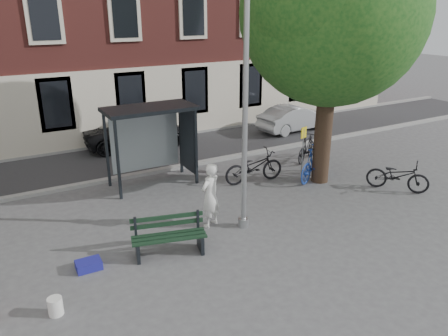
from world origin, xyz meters
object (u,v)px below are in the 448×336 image
at_px(bus_shelter, 161,126).
at_px(bike_b, 314,163).
at_px(bike_d, 307,148).
at_px(car_dark, 137,132).
at_px(car_silver, 294,118).
at_px(bike_a, 254,167).
at_px(notice_sign, 303,141).
at_px(painter, 210,195).
at_px(lamppost, 245,126).
at_px(bike_c, 398,175).
at_px(bench, 169,238).

xyz_separation_m(bus_shelter, bike_b, (4.52, -2.37, -1.33)).
bearing_deg(bike_d, car_dark, 14.09).
xyz_separation_m(bike_b, car_silver, (3.40, 5.34, 0.02)).
bearing_deg(bike_a, bike_d, -67.99).
distance_m(bike_d, notice_sign, 1.67).
relative_size(bike_b, bike_d, 1.14).
distance_m(bus_shelter, car_dark, 4.53).
distance_m(bus_shelter, painter, 3.76).
xyz_separation_m(car_dark, notice_sign, (3.87, -6.09, 0.59)).
bearing_deg(car_dark, bike_a, -156.35).
bearing_deg(lamppost, bike_c, -3.43).
xyz_separation_m(painter, bike_c, (6.33, -0.83, -0.38)).
xyz_separation_m(bus_shelter, notice_sign, (4.49, -1.79, -0.72)).
bearing_deg(bike_a, notice_sign, -90.22).
xyz_separation_m(bike_a, bike_d, (2.97, 0.84, -0.03)).
height_order(lamppost, bike_d, lamppost).
xyz_separation_m(bus_shelter, car_silver, (7.92, 2.97, -1.31)).
height_order(car_silver, notice_sign, notice_sign).
height_order(bike_a, bike_d, bike_a).
bearing_deg(bench, lamppost, 21.60).
xyz_separation_m(painter, car_dark, (0.74, 7.90, -0.27)).
relative_size(lamppost, car_silver, 1.65).
relative_size(bike_a, car_dark, 0.48).
relative_size(bus_shelter, car_silver, 0.77).
distance_m(bike_d, car_silver, 4.39).
bearing_deg(bus_shelter, bike_c, -35.57).
distance_m(bike_a, car_silver, 6.99).
bearing_deg(bike_c, bus_shelter, 108.60).
distance_m(bench, bike_b, 6.49).
xyz_separation_m(lamppost, car_silver, (7.31, 7.08, -2.17)).
distance_m(bike_b, bike_c, 2.68).
height_order(painter, bike_c, painter).
xyz_separation_m(lamppost, notice_sign, (3.88, 2.31, -1.58)).
height_order(bike_d, car_dark, car_dark).
bearing_deg(bike_a, bench, 129.55).
height_order(bike_a, bike_c, bike_a).
bearing_deg(bike_c, bench, 143.70).
distance_m(painter, bike_d, 6.39).
bearing_deg(bench, bus_shelter, 84.10).
bearing_deg(car_dark, bench, 170.27).
distance_m(lamppost, car_dark, 8.68).
relative_size(car_dark, car_silver, 1.19).
height_order(bus_shelter, bike_b, bus_shelter).
height_order(bike_d, notice_sign, notice_sign).
bearing_deg(car_dark, lamppost, -175.14).
bearing_deg(notice_sign, bench, -173.45).
height_order(bike_c, car_silver, car_silver).
xyz_separation_m(bus_shelter, bike_a, (2.61, -1.58, -1.37)).
bearing_deg(car_silver, bike_c, 161.67).
bearing_deg(bench, bike_d, 41.45).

